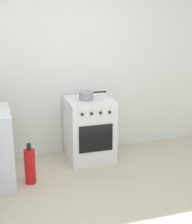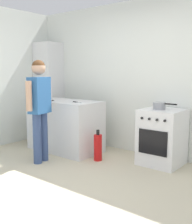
# 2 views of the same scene
# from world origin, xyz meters

# --- Properties ---
(back_wall) EXTENTS (6.00, 0.10, 2.60)m
(back_wall) POSITION_xyz_m (0.00, 1.95, 1.30)
(back_wall) COLOR silver
(back_wall) RESTS_ON ground
(oven_left) EXTENTS (0.60, 0.62, 0.85)m
(oven_left) POSITION_xyz_m (0.35, 1.58, 0.43)
(oven_left) COLOR white
(oven_left) RESTS_ON ground
(pot) EXTENTS (0.37, 0.19, 0.11)m
(pot) POSITION_xyz_m (0.30, 1.54, 0.91)
(pot) COLOR gray
(pot) RESTS_ON oven_left
(fire_extinguisher) EXTENTS (0.13, 0.13, 0.50)m
(fire_extinguisher) POSITION_xyz_m (-0.52, 1.10, 0.22)
(fire_extinguisher) COLOR red
(fire_extinguisher) RESTS_ON ground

